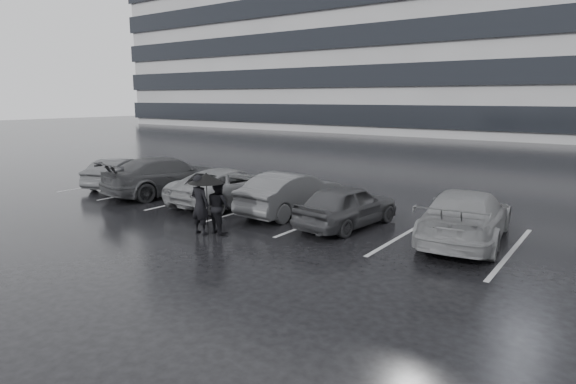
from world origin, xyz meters
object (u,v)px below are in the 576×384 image
(car_west_a, at_px, (292,193))
(car_east, at_px, (466,216))
(car_west_b, at_px, (228,186))
(car_west_d, at_px, (122,172))
(car_main, at_px, (347,205))
(pedestrian_left, at_px, (200,205))
(pedestrian_right, at_px, (219,207))
(car_west_c, at_px, (167,176))

(car_west_a, xyz_separation_m, car_east, (5.62, 0.14, 0.01))
(car_west_b, bearing_deg, car_west_d, 0.37)
(car_main, height_order, pedestrian_left, pedestrian_left)
(car_west_a, relative_size, car_east, 0.86)
(pedestrian_left, xyz_separation_m, pedestrian_right, (0.35, 0.39, -0.08))
(car_west_d, height_order, car_east, car_east)
(car_main, height_order, car_east, car_east)
(car_west_d, relative_size, pedestrian_right, 2.46)
(car_east, bearing_deg, car_main, 2.41)
(car_east, bearing_deg, car_west_a, -5.27)
(car_main, xyz_separation_m, car_west_b, (-5.03, 0.24, 0.01))
(car_west_c, xyz_separation_m, pedestrian_right, (5.61, -2.91, 0.02))
(car_west_a, xyz_separation_m, pedestrian_left, (-0.67, -3.52, 0.16))
(car_west_d, bearing_deg, pedestrian_left, 139.63)
(car_east, distance_m, pedestrian_right, 6.78)
(pedestrian_left, height_order, pedestrian_right, pedestrian_left)
(car_main, relative_size, car_west_c, 0.74)
(car_main, bearing_deg, car_west_b, 3.31)
(car_west_b, bearing_deg, car_west_a, -177.89)
(car_main, relative_size, car_west_b, 0.80)
(car_west_b, distance_m, car_west_c, 3.21)
(car_west_c, bearing_deg, pedestrian_left, 157.45)
(car_west_a, height_order, car_east, car_east)
(car_west_a, xyz_separation_m, car_west_b, (-2.72, -0.15, -0.03))
(car_main, distance_m, car_east, 3.35)
(car_main, distance_m, car_west_a, 2.34)
(car_main, distance_m, pedestrian_right, 3.80)
(car_main, distance_m, car_west_c, 8.24)
(car_west_d, height_order, pedestrian_right, pedestrian_right)
(car_west_c, relative_size, pedestrian_left, 3.03)
(car_west_d, bearing_deg, pedestrian_right, 142.78)
(car_main, bearing_deg, pedestrian_right, 52.25)
(car_west_b, bearing_deg, pedestrian_right, 127.84)
(car_west_b, relative_size, car_east, 0.98)
(pedestrian_right, bearing_deg, car_west_a, -82.10)
(car_west_d, distance_m, car_east, 14.43)
(car_west_c, xyz_separation_m, car_east, (11.55, 0.36, -0.04))
(car_west_b, xyz_separation_m, pedestrian_left, (2.05, -3.37, 0.19))
(car_west_c, bearing_deg, car_main, -171.64)
(car_west_d, distance_m, pedestrian_left, 8.76)
(car_main, xyz_separation_m, pedestrian_left, (-2.97, -3.13, 0.20))
(pedestrian_left, bearing_deg, car_west_d, -22.83)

